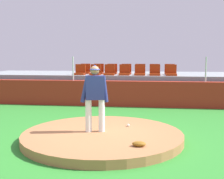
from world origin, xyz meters
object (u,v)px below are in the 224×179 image
object	(u,v)px
stadium_chair_2	(109,72)
stadium_chair_1	(95,72)
stadium_chair_13	(170,71)
stadium_chair_5	(155,72)
stadium_chair_8	(99,71)
pitcher	(95,93)
stadium_chair_7	(85,71)
stadium_chair_3	(124,72)
fielding_glove	(139,144)
baseball	(128,125)
stadium_chair_9	(112,71)
stadium_chair_11	(140,71)
stadium_chair_4	(140,72)
stadium_chair_10	(126,71)
stadium_chair_0	(80,71)
stadium_chair_6	(171,72)
stadium_chair_12	(155,71)

from	to	relation	value
stadium_chair_2	stadium_chair_1	bearing A→B (deg)	-0.69
stadium_chair_13	stadium_chair_5	bearing A→B (deg)	51.64
stadium_chair_8	pitcher	bearing A→B (deg)	99.48
stadium_chair_7	stadium_chair_3	bearing A→B (deg)	156.02
fielding_glove	stadium_chair_13	xyz separation A→B (m)	(1.11, 8.24, 1.16)
baseball	stadium_chair_8	world-z (taller)	stadium_chair_8
stadium_chair_1	stadium_chair_9	distance (m)	1.11
stadium_chair_1	stadium_chair_11	xyz separation A→B (m)	(2.06, 0.90, 0.00)
pitcher	stadium_chair_13	distance (m)	7.49
stadium_chair_2	stadium_chair_9	world-z (taller)	same
stadium_chair_3	stadium_chair_9	size ratio (longest dim) A/B	1.00
stadium_chair_7	stadium_chair_9	bearing A→B (deg)	178.78
stadium_chair_4	stadium_chair_10	xyz separation A→B (m)	(-0.70, 0.88, 0.00)
stadium_chair_7	stadium_chair_4	bearing A→B (deg)	161.65
stadium_chair_1	stadium_chair_3	size ratio (longest dim) A/B	1.00
stadium_chair_0	stadium_chair_9	world-z (taller)	same
baseball	stadium_chair_1	world-z (taller)	stadium_chair_1
stadium_chair_3	stadium_chair_13	world-z (taller)	same
stadium_chair_3	pitcher	bearing A→B (deg)	88.34
stadium_chair_4	stadium_chair_7	bearing A→B (deg)	-18.35
pitcher	baseball	distance (m)	1.43
stadium_chair_11	stadium_chair_9	bearing A→B (deg)	0.20
baseball	stadium_chair_13	size ratio (longest dim) A/B	0.15
stadium_chair_8	stadium_chair_3	bearing A→B (deg)	146.21
stadium_chair_3	stadium_chair_8	size ratio (longest dim) A/B	1.00
stadium_chair_0	stadium_chair_1	bearing A→B (deg)	178.61
fielding_glove	baseball	bearing A→B (deg)	102.66
pitcher	fielding_glove	distance (m)	1.88
stadium_chair_6	fielding_glove	bearing A→B (deg)	81.25
pitcher	stadium_chair_10	bearing A→B (deg)	75.30
stadium_chair_1	stadium_chair_12	bearing A→B (deg)	-162.04
stadium_chair_8	stadium_chair_9	distance (m)	0.68
stadium_chair_0	stadium_chair_2	size ratio (longest dim) A/B	1.00
stadium_chair_6	stadium_chair_0	bearing A→B (deg)	-0.42
stadium_chair_3	stadium_chair_5	size ratio (longest dim) A/B	1.00
fielding_glove	stadium_chair_5	xyz separation A→B (m)	(0.39, 7.33, 1.16)
stadium_chair_2	stadium_chair_11	world-z (taller)	same
fielding_glove	stadium_chair_7	bearing A→B (deg)	111.16
stadium_chair_5	stadium_chair_4	bearing A→B (deg)	0.69
stadium_chair_2	stadium_chair_11	distance (m)	1.66
stadium_chair_10	stadium_chair_12	distance (m)	1.38
stadium_chair_1	stadium_chair_6	size ratio (longest dim) A/B	1.00
stadium_chair_10	stadium_chair_7	bearing A→B (deg)	-1.13
stadium_chair_8	stadium_chair_12	distance (m)	2.76
stadium_chair_8	stadium_chair_12	xyz separation A→B (m)	(2.76, -0.03, 0.00)
stadium_chair_1	stadium_chair_7	bearing A→B (deg)	-52.64
baseball	stadium_chair_7	bearing A→B (deg)	112.56
stadium_chair_6	pitcher	bearing A→B (deg)	69.62
fielding_glove	stadium_chair_11	world-z (taller)	stadium_chair_11
stadium_chair_8	stadium_chair_11	bearing A→B (deg)	179.29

